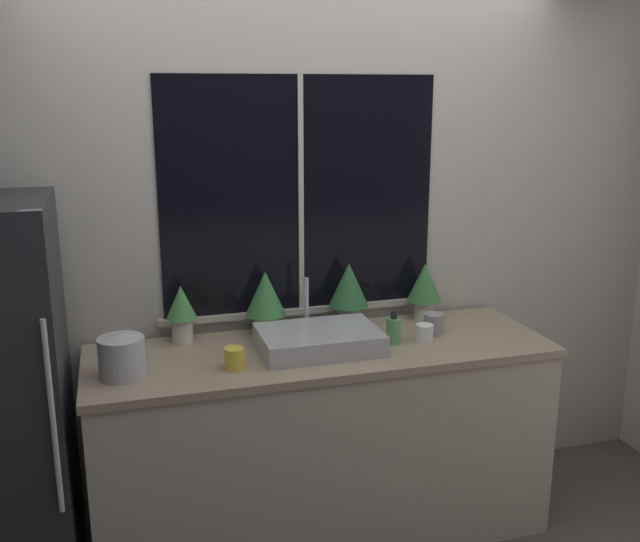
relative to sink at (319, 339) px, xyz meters
name	(u,v)px	position (x,y,z in m)	size (l,w,h in m)	color
wall_back	(299,234)	(0.02, 0.41, 0.39)	(8.00, 0.09, 2.70)	#BCB7AD
wall_right	(561,195)	(2.01, 1.20, 0.39)	(0.06, 7.00, 2.70)	#BCB7AD
counter	(322,441)	(0.02, 0.02, -0.50)	(2.05, 0.67, 0.92)	#B2A893
sink	(319,339)	(0.00, 0.00, 0.00)	(0.52, 0.41, 0.27)	#ADADB2
potted_plant_far_left	(181,309)	(-0.56, 0.27, 0.11)	(0.14, 0.14, 0.26)	silver
potted_plant_center_left	(265,297)	(-0.18, 0.27, 0.13)	(0.19, 0.19, 0.30)	silver
potted_plant_center_right	(349,288)	(0.23, 0.27, 0.14)	(0.19, 0.19, 0.31)	silver
potted_plant_far_right	(425,285)	(0.62, 0.27, 0.12)	(0.17, 0.17, 0.28)	silver
soap_bottle	(393,330)	(0.34, -0.02, 0.02)	(0.06, 0.06, 0.15)	#519E5B
mug_yellow	(234,358)	(-0.39, -0.12, 0.00)	(0.08, 0.08, 0.09)	gold
mug_grey	(434,324)	(0.57, 0.05, 0.00)	(0.09, 0.09, 0.10)	gray
mug_white	(424,333)	(0.49, -0.04, -0.01)	(0.08, 0.08, 0.08)	white
kettle	(122,356)	(-0.83, -0.07, 0.04)	(0.18, 0.18, 0.18)	#B2B2B7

